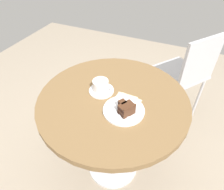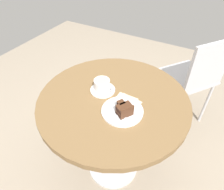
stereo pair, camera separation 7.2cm
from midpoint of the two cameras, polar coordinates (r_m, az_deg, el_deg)
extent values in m
cube|color=gray|center=(1.67, 1.62, -19.47)|extent=(4.40, 4.40, 0.01)
cylinder|color=brown|center=(1.11, 2.29, -1.58)|extent=(0.84, 0.84, 0.03)
cylinder|color=silver|center=(1.37, 1.90, -12.26)|extent=(0.07, 0.07, 0.66)
cylinder|color=silver|center=(1.65, 1.63, -19.23)|extent=(0.38, 0.38, 0.02)
cylinder|color=white|center=(1.14, -0.86, 1.40)|extent=(0.14, 0.14, 0.01)
cylinder|color=white|center=(1.12, -1.06, 2.80)|extent=(0.09, 0.09, 0.07)
cylinder|color=beige|center=(1.10, -1.08, 4.15)|extent=(0.08, 0.08, 0.00)
torus|color=white|center=(1.10, 1.28, 1.99)|extent=(0.05, 0.01, 0.05)
cube|color=silver|center=(1.11, 0.44, 0.57)|extent=(0.04, 0.08, 0.00)
ellipsoid|color=silver|center=(1.09, -1.57, -0.45)|extent=(0.02, 0.02, 0.00)
cylinder|color=white|center=(1.02, 5.00, -4.62)|extent=(0.21, 0.21, 0.01)
cube|color=black|center=(0.99, 5.63, -5.01)|extent=(0.08, 0.09, 0.02)
cube|color=black|center=(1.01, 4.61, -3.85)|extent=(0.05, 0.05, 0.02)
cube|color=#4C2B19|center=(0.98, 5.69, -4.45)|extent=(0.08, 0.09, 0.01)
cube|color=#4C2B19|center=(1.00, 4.65, -3.29)|extent=(0.05, 0.05, 0.01)
cube|color=black|center=(0.97, 5.74, -3.88)|extent=(0.08, 0.09, 0.02)
cube|color=black|center=(0.99, 4.69, -2.72)|extent=(0.05, 0.05, 0.02)
cube|color=#4C2B19|center=(0.96, 5.79, -3.30)|extent=(0.08, 0.09, 0.01)
cube|color=#4C2B19|center=(0.98, 4.74, -2.14)|extent=(0.05, 0.05, 0.01)
cube|color=#4C2B19|center=(0.97, 6.49, -5.06)|extent=(0.05, 0.07, 0.06)
cube|color=silver|center=(0.98, 4.25, -6.17)|extent=(0.12, 0.03, 0.00)
cube|color=silver|center=(1.00, 0.14, -5.12)|extent=(0.04, 0.03, 0.00)
cube|color=beige|center=(1.07, 6.05, -2.52)|extent=(0.14, 0.14, 0.00)
cube|color=beige|center=(1.07, 5.36, -2.09)|extent=(0.12, 0.12, 0.00)
cylinder|color=#BCBCC1|center=(2.12, 20.35, 3.19)|extent=(0.02, 0.02, 0.45)
cylinder|color=#BCBCC1|center=(1.94, 13.19, 0.90)|extent=(0.02, 0.02, 0.45)
cylinder|color=#BCBCC1|center=(1.97, 26.22, -2.23)|extent=(0.02, 0.02, 0.45)
cylinder|color=#BCBCC1|center=(1.77, 19.04, -5.32)|extent=(0.02, 0.02, 0.45)
cube|color=#BCBCC1|center=(1.80, 21.44, 4.91)|extent=(0.53, 0.53, 0.02)
cube|color=#BCBCC1|center=(1.61, 27.18, 7.16)|extent=(0.24, 0.30, 0.38)
camera|label=1|loc=(0.04, -88.05, 1.71)|focal=32.00mm
camera|label=2|loc=(0.04, 91.95, -1.71)|focal=32.00mm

